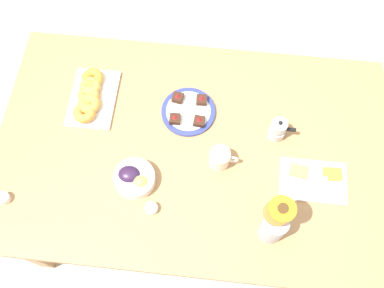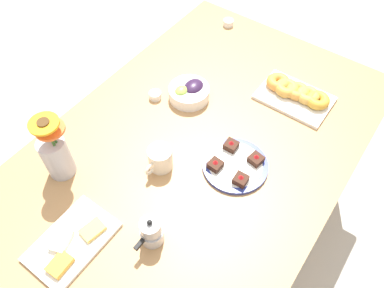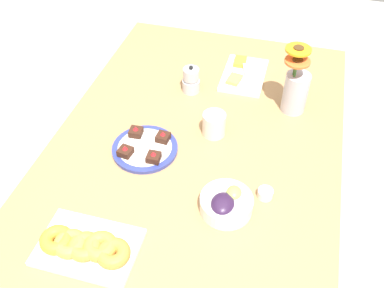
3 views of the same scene
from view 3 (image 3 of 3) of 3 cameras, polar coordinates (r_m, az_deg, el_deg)
ground_plane at (r=2.06m, az=-0.00°, el=-15.66°), size 6.00×6.00×0.00m
dining_table at (r=1.53m, az=-0.00°, el=-3.35°), size 1.60×1.00×0.74m
coffee_mug at (r=1.51m, az=2.97°, el=2.72°), size 0.12×0.08×0.09m
grape_bowl at (r=1.29m, az=4.57°, el=-7.90°), size 0.16×0.16×0.07m
cheese_platter at (r=1.82m, az=6.88°, el=9.28°), size 0.26×0.17×0.03m
croissant_platter at (r=1.24m, az=-13.88°, el=-13.10°), size 0.19×0.29×0.05m
jam_cup_honey at (r=1.35m, az=9.75°, el=-6.49°), size 0.05×0.05×0.03m
dessert_plate at (r=1.48m, az=-6.30°, el=-0.51°), size 0.23×0.23×0.05m
flower_vase at (r=1.63m, az=13.65°, el=7.13°), size 0.10×0.11×0.27m
moka_pot at (r=1.70m, az=-0.12°, el=8.47°), size 0.11×0.07×0.12m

